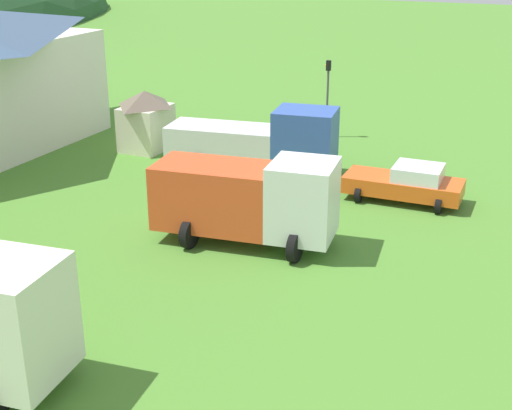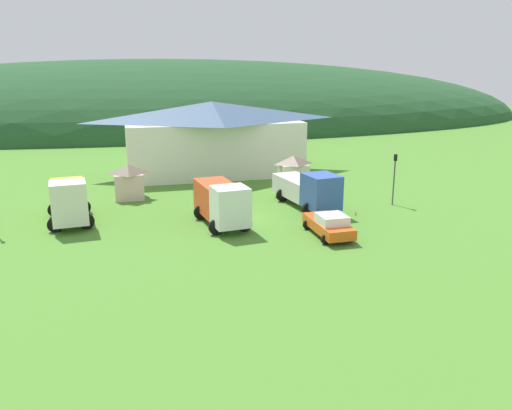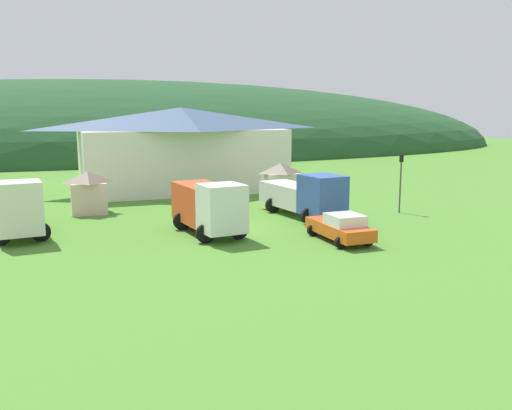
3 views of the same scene
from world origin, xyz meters
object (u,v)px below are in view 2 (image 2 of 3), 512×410
heavy_rig_white (222,202)px  service_pickup_orange (329,225)px  heavy_rig_striped (69,199)px  play_shed_pink (129,181)px  box_truck_blue (309,189)px  play_shed_cream (293,171)px  traffic_light_east (394,174)px  traffic_cone_near_pickup (356,215)px  depot_building (212,137)px

heavy_rig_white → service_pickup_orange: bearing=50.3°
heavy_rig_striped → service_pickup_orange: bearing=60.1°
play_shed_pink → box_truck_blue: box_truck_blue is taller
play_shed_cream → traffic_light_east: traffic_light_east is taller
traffic_light_east → traffic_cone_near_pickup: bearing=-154.0°
heavy_rig_white → box_truck_blue: (7.80, 2.83, -0.19)m
play_shed_cream → box_truck_blue: box_truck_blue is taller
service_pickup_orange → traffic_cone_near_pickup: size_ratio=8.04×
heavy_rig_striped → heavy_rig_white: size_ratio=1.03×
depot_building → play_shed_pink: depot_building is taller
play_shed_cream → box_truck_blue: size_ratio=0.38×
depot_building → play_shed_cream: bearing=-56.1°
depot_building → play_shed_pink: (-9.13, -9.40, -2.39)m
heavy_rig_white → play_shed_pink: bearing=-153.7°
heavy_rig_white → play_shed_cream: bearing=131.7°
depot_building → play_shed_cream: 11.31m
play_shed_pink → box_truck_blue: 15.83m
play_shed_pink → service_pickup_orange: bearing=-47.3°
service_pickup_orange → traffic_cone_near_pickup: 5.94m
play_shed_pink → play_shed_cream: bearing=0.8°
service_pickup_orange → play_shed_cream: bearing=170.5°
depot_building → heavy_rig_white: 19.55m
heavy_rig_striped → heavy_rig_white: (10.87, -3.42, -0.02)m
play_shed_cream → play_shed_pink: (-15.30, -0.22, -0.04)m
play_shed_cream → heavy_rig_striped: size_ratio=0.45×
play_shed_cream → box_truck_blue: bearing=-98.7°
heavy_rig_white → traffic_light_east: size_ratio=1.60×
depot_building → traffic_cone_near_pickup: depot_building is taller
play_shed_pink → heavy_rig_white: (6.40, -9.83, 0.22)m
heavy_rig_striped → traffic_light_east: (25.96, -1.34, 0.81)m
play_shed_pink → traffic_light_east: 22.87m
depot_building → play_shed_pink: 13.32m
play_shed_cream → service_pickup_orange: size_ratio=0.63×
depot_building → traffic_cone_near_pickup: (7.98, -19.29, -3.98)m
heavy_rig_white → box_truck_blue: heavy_rig_white is taller
depot_building → play_shed_cream: size_ratio=6.22×
heavy_rig_striped → heavy_rig_white: 11.40m
heavy_rig_white → service_pickup_orange: heavy_rig_white is taller
depot_building → play_shed_cream: (6.17, -9.19, -2.35)m
depot_building → heavy_rig_striped: 20.97m
depot_building → traffic_light_east: (12.36, -17.16, -1.34)m
play_shed_pink → service_pickup_orange: 19.28m
play_shed_cream → heavy_rig_striped: heavy_rig_striped is taller
box_truck_blue → traffic_light_east: (7.29, -0.76, 1.02)m
play_shed_pink → depot_building: bearing=45.8°
depot_building → box_truck_blue: depot_building is taller
box_truck_blue → traffic_cone_near_pickup: size_ratio=13.40×
play_shed_pink → traffic_cone_near_pickup: bearing=-30.0°
heavy_rig_white → traffic_light_east: bearing=91.1°
depot_building → play_shed_pink: bearing=-134.2°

